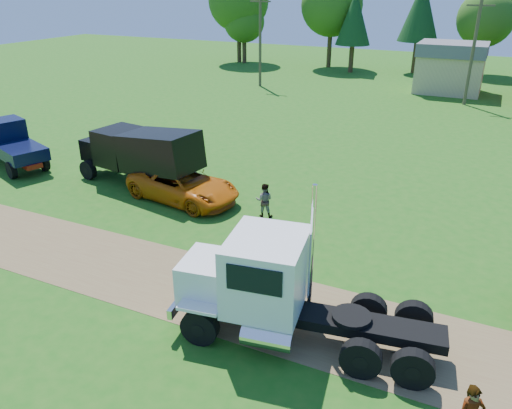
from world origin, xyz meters
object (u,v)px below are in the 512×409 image
at_px(navy_truck, 9,143).
at_px(orange_pickup, 183,185).
at_px(white_semi_tractor, 269,287).
at_px(black_dump_truck, 141,153).

height_order(navy_truck, orange_pickup, navy_truck).
relative_size(navy_truck, orange_pickup, 1.05).
height_order(white_semi_tractor, orange_pickup, white_semi_tractor).
bearing_deg(black_dump_truck, navy_truck, -168.00).
distance_m(white_semi_tractor, navy_truck, 21.60).
relative_size(black_dump_truck, navy_truck, 1.27).
height_order(black_dump_truck, orange_pickup, black_dump_truck).
bearing_deg(navy_truck, orange_pickup, 19.53).
distance_m(white_semi_tractor, orange_pickup, 11.08).
xyz_separation_m(white_semi_tractor, navy_truck, (-20.17, 7.74, -0.32)).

